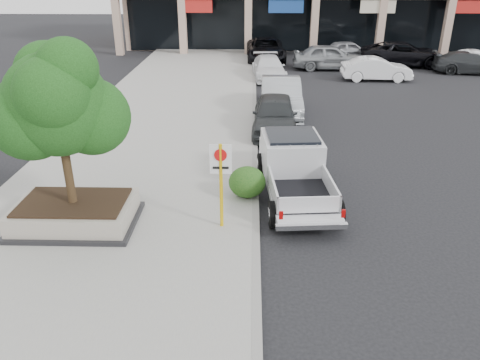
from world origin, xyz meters
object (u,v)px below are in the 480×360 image
curb_car_b (281,97)px  lot_car_d (404,54)px  lot_car_e (349,50)px  curb_car_d (266,50)px  curb_car_a (275,114)px  pickup_truck (296,171)px  planter_tree (65,103)px  lot_car_b (376,69)px  curb_car_c (269,68)px  lot_car_a (330,57)px  planter (75,213)px  no_parking_sign (221,175)px  lot_car_c (471,63)px  lot_car_f (479,62)px

curb_car_b → lot_car_d: 15.00m
lot_car_e → curb_car_d: bearing=84.1°
curb_car_a → pickup_truck: bearing=-83.6°
planter_tree → lot_car_d: planter_tree is taller
pickup_truck → lot_car_b: bearing=64.1°
curb_car_c → lot_car_a: lot_car_a is taller
planter_tree → pickup_truck: (5.85, 1.93, -2.58)m
lot_car_b → curb_car_a: bearing=147.8°
curb_car_b → planter: bearing=-119.0°
planter_tree → no_parking_sign: planter_tree is taller
lot_car_c → lot_car_e: lot_car_e is taller
pickup_truck → lot_car_d: pickup_truck is taller
curb_car_c → lot_car_b: size_ratio=1.10×
lot_car_e → lot_car_f: size_ratio=0.98×
lot_car_b → lot_car_f: (7.21, 2.47, 0.01)m
pickup_truck → lot_car_e: size_ratio=1.29×
lot_car_b → lot_car_d: (2.96, 4.58, 0.12)m
planter_tree → curb_car_a: bearing=55.4°
planter → curb_car_b: (6.01, 10.71, 0.36)m
no_parking_sign → lot_car_e: 25.89m
planter → curb_car_a: size_ratio=0.71×
planter → curb_car_c: (5.68, 18.33, 0.19)m
planter → pickup_truck: pickup_truck is taller
no_parking_sign → lot_car_b: bearing=65.2°
planter_tree → lot_car_f: planter_tree is taller
planter_tree → lot_car_f: 28.15m
planter → planter_tree: planter_tree is taller
lot_car_c → lot_car_f: lot_car_f is taller
planter → planter_tree: (0.13, 0.15, 2.94)m
lot_car_a → lot_car_b: 3.96m
curb_car_c → curb_car_d: 5.87m
planter_tree → curb_car_d: size_ratio=0.69×
planter → lot_car_f: bearing=46.5°
planter → lot_car_d: bearing=56.1°
pickup_truck → lot_car_f: pickup_truck is taller
no_parking_sign → lot_car_b: 19.86m
lot_car_d → lot_car_e: 3.99m
curb_car_c → lot_car_e: 8.77m
planter → no_parking_sign: 4.05m
planter_tree → lot_car_e: planter_tree is taller
planter_tree → lot_car_b: 21.73m
planter → lot_car_e: lot_car_e is taller
no_parking_sign → lot_car_f: (15.53, 20.47, -0.94)m
curb_car_c → lot_car_d: (9.48, 4.27, 0.15)m
lot_car_c → lot_car_d: size_ratio=0.81×
planter → curb_car_b: 12.28m
lot_car_c → lot_car_d: bearing=65.7°
lot_car_e → curb_car_a: bearing=149.4°
curb_car_d → lot_car_f: (13.78, -3.72, -0.12)m
lot_car_b → lot_car_e: bearing=5.3°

